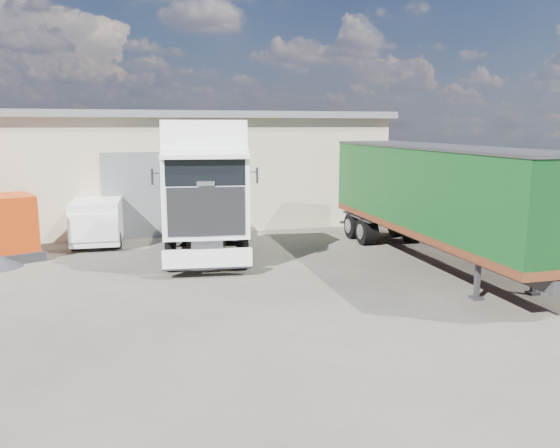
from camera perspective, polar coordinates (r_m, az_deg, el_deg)
name	(u,v)px	position (r m, az deg, el deg)	size (l,w,h in m)	color
ground	(261,305)	(14.55, -2.02, -8.49)	(120.00, 120.00, 0.00)	black
warehouse	(60,166)	(29.46, -22.02, 5.59)	(30.60, 12.60, 5.42)	beige
brick_boundary_wall	(484,207)	(24.75, 20.56, 1.65)	(0.35, 26.00, 2.50)	#984726
tractor_unit	(205,203)	(19.11, -7.80, 2.23)	(3.81, 7.55, 4.84)	black
box_trailer	(435,192)	(19.17, 15.92, 3.20)	(3.16, 12.19, 4.02)	#2D2D30
panel_van	(99,219)	(23.22, -18.39, 0.46)	(2.18, 4.57, 1.81)	black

